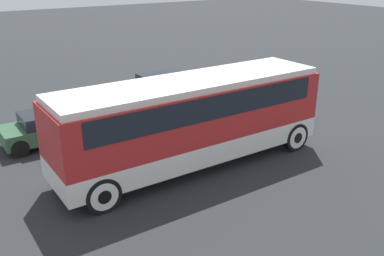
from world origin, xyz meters
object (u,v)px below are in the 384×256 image
(tour_bus, at_px, (194,114))
(parked_car_far, at_px, (52,126))
(parked_car_mid, at_px, (165,86))
(parked_car_near, at_px, (170,103))

(tour_bus, relative_size, parked_car_far, 2.46)
(tour_bus, height_order, parked_car_mid, tour_bus)
(tour_bus, xyz_separation_m, parked_car_near, (2.01, 4.99, -1.25))
(tour_bus, distance_m, parked_car_far, 6.26)
(parked_car_near, xyz_separation_m, parked_car_far, (-5.60, -0.01, -0.01))
(parked_car_mid, bearing_deg, tour_bus, -113.25)
(parked_car_mid, bearing_deg, parked_car_near, -115.55)
(parked_car_far, bearing_deg, parked_car_near, 0.14)
(tour_bus, height_order, parked_car_far, tour_bus)
(tour_bus, height_order, parked_car_near, tour_bus)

